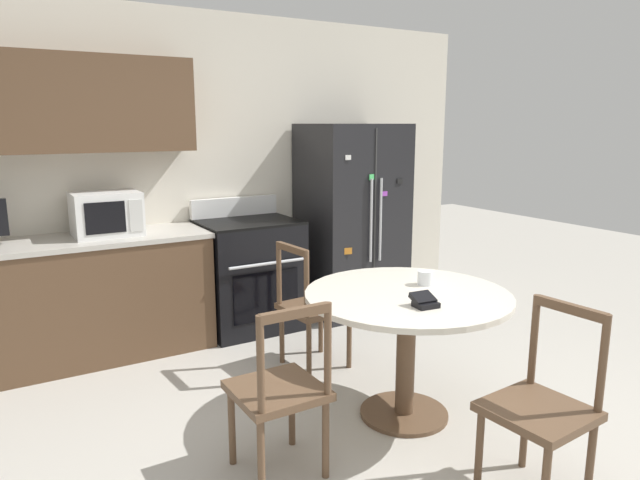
{
  "coord_description": "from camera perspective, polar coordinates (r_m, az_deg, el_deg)",
  "views": [
    {
      "loc": [
        -1.68,
        -2.01,
        1.71
      ],
      "look_at": [
        0.2,
        1.15,
        0.95
      ],
      "focal_mm": 32.0,
      "sensor_mm": 36.0,
      "label": 1
    }
  ],
  "objects": [
    {
      "name": "dining_chair_near",
      "position": [
        2.88,
        21.29,
        -15.43
      ],
      "size": [
        0.45,
        0.45,
        0.9
      ],
      "rotation": [
        0.0,
        0.0,
        1.64
      ],
      "color": "brown",
      "rests_on": "ground_plane"
    },
    {
      "name": "ground_plane",
      "position": [
        3.12,
        8.17,
        -21.6
      ],
      "size": [
        14.0,
        14.0,
        0.0
      ],
      "primitive_type": "plane",
      "color": "#B2ADA3"
    },
    {
      "name": "kitchen_counter",
      "position": [
        4.5,
        -23.72,
        -5.58
      ],
      "size": [
        1.99,
        0.64,
        0.9
      ],
      "color": "brown",
      "rests_on": "ground_plane"
    },
    {
      "name": "dining_chair_far",
      "position": [
        4.02,
        -0.84,
        -6.8
      ],
      "size": [
        0.45,
        0.45,
        0.9
      ],
      "rotation": [
        0.0,
        0.0,
        4.8
      ],
      "color": "brown",
      "rests_on": "ground_plane"
    },
    {
      "name": "back_wall",
      "position": [
        4.81,
        -14.3,
        8.04
      ],
      "size": [
        5.2,
        0.44,
        2.6
      ],
      "color": "silver",
      "rests_on": "ground_plane"
    },
    {
      "name": "dining_table",
      "position": [
        3.34,
        8.68,
        -7.71
      ],
      "size": [
        1.18,
        1.18,
        0.76
      ],
      "color": "beige",
      "rests_on": "ground_plane"
    },
    {
      "name": "microwave",
      "position": [
        4.44,
        -20.6,
        2.49
      ],
      "size": [
        0.47,
        0.4,
        0.32
      ],
      "color": "white",
      "rests_on": "kitchen_counter"
    },
    {
      "name": "candle_glass",
      "position": [
        3.46,
        10.46,
        -3.83
      ],
      "size": [
        0.09,
        0.09,
        0.08
      ],
      "color": "silver",
      "rests_on": "dining_table"
    },
    {
      "name": "refrigerator",
      "position": [
        5.18,
        3.19,
        2.1
      ],
      "size": [
        0.84,
        0.73,
        1.7
      ],
      "color": "black",
      "rests_on": "ground_plane"
    },
    {
      "name": "wallet",
      "position": [
        3.06,
        10.39,
        -6.06
      ],
      "size": [
        0.13,
        0.14,
        0.07
      ],
      "color": "black",
      "rests_on": "dining_table"
    },
    {
      "name": "dining_chair_left",
      "position": [
        2.85,
        -4.03,
        -14.91
      ],
      "size": [
        0.42,
        0.42,
        0.9
      ],
      "rotation": [
        0.0,
        0.0,
        6.29
      ],
      "color": "brown",
      "rests_on": "ground_plane"
    },
    {
      "name": "oven_range",
      "position": [
        4.82,
        -7.08,
        -3.36
      ],
      "size": [
        0.78,
        0.68,
        1.08
      ],
      "color": "black",
      "rests_on": "ground_plane"
    }
  ]
}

